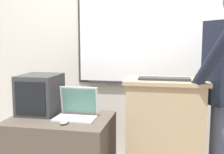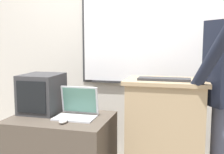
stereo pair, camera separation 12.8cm
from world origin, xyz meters
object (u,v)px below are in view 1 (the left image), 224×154
object	(u,v)px
lectern_podium	(165,140)
laptop	(77,108)
wireless_keyboard	(164,79)
computer_mouse_by_keyboard	(200,79)
computer_mouse_by_laptop	(64,122)
crt_monitor	(40,94)

from	to	relation	value
lectern_podium	laptop	xyz separation A→B (m)	(-0.73, -0.12, 0.27)
wireless_keyboard	computer_mouse_by_keyboard	distance (m)	0.27
wireless_keyboard	laptop	bearing A→B (deg)	-174.85
lectern_podium	laptop	bearing A→B (deg)	-170.78
lectern_podium	computer_mouse_by_laptop	distance (m)	0.85
computer_mouse_by_laptop	crt_monitor	size ratio (longest dim) A/B	0.27
computer_mouse_by_keyboard	crt_monitor	xyz separation A→B (m)	(-1.34, 0.02, -0.17)
lectern_podium	wireless_keyboard	bearing A→B (deg)	-106.42
wireless_keyboard	computer_mouse_by_keyboard	bearing A→B (deg)	-3.89
computer_mouse_by_keyboard	laptop	bearing A→B (deg)	-177.34
laptop	crt_monitor	distance (m)	0.38
wireless_keyboard	computer_mouse_by_keyboard	xyz separation A→B (m)	(0.27, -0.02, 0.01)
laptop	computer_mouse_by_laptop	xyz separation A→B (m)	(-0.04, -0.21, -0.06)
lectern_podium	computer_mouse_by_keyboard	bearing A→B (deg)	-15.86
laptop	computer_mouse_by_keyboard	size ratio (longest dim) A/B	3.36
laptop	crt_monitor	size ratio (longest dim) A/B	0.91
crt_monitor	laptop	bearing A→B (deg)	-9.80
computer_mouse_by_keyboard	crt_monitor	distance (m)	1.35
laptop	wireless_keyboard	xyz separation A→B (m)	(0.71, 0.06, 0.26)
lectern_podium	crt_monitor	bearing A→B (deg)	-177.09
crt_monitor	computer_mouse_by_keyboard	bearing A→B (deg)	-0.72
computer_mouse_by_laptop	computer_mouse_by_keyboard	world-z (taller)	computer_mouse_by_keyboard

